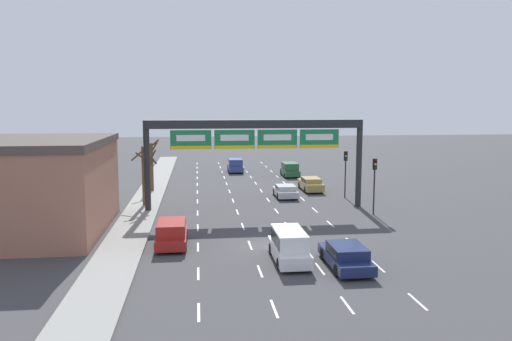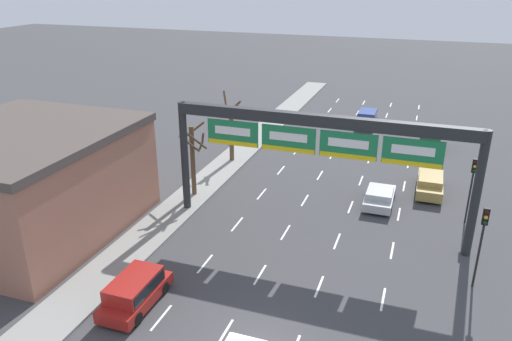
% 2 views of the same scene
% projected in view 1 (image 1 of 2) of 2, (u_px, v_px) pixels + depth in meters
% --- Properties ---
extents(ground_plane, '(220.00, 220.00, 0.00)m').
position_uv_depth(ground_plane, '(278.00, 249.00, 30.95)').
color(ground_plane, '#3D3D3F').
extents(sidewalk_left, '(2.80, 110.00, 0.15)m').
position_uv_depth(sidewalk_left, '(119.00, 253.00, 29.81)').
color(sidewalk_left, gray).
rests_on(sidewalk_left, ground_plane).
extents(lane_dashes, '(10.02, 67.00, 0.01)m').
position_uv_depth(lane_dashes, '(254.00, 205.00, 44.24)').
color(lane_dashes, white).
rests_on(lane_dashes, ground_plane).
extents(sign_gantry, '(18.61, 0.70, 7.62)m').
position_uv_depth(sign_gantry, '(256.00, 138.00, 41.91)').
color(sign_gantry, '#232628').
rests_on(sign_gantry, ground_plane).
extents(building_near, '(11.45, 12.81, 6.57)m').
position_uv_depth(building_near, '(21.00, 186.00, 34.58)').
color(building_near, '#9E6651').
rests_on(building_near, ground_plane).
extents(car_silver, '(1.94, 4.02, 1.22)m').
position_uv_depth(car_silver, '(285.00, 191.00, 48.01)').
color(car_silver, '#B7B7BC').
rests_on(car_silver, ground_plane).
extents(suv_white, '(1.82, 4.79, 1.83)m').
position_uv_depth(suv_white, '(289.00, 244.00, 28.38)').
color(suv_white, silver).
rests_on(suv_white, ground_plane).
extents(car_gold, '(1.87, 4.85, 1.39)m').
position_uv_depth(car_gold, '(311.00, 184.00, 51.80)').
color(car_gold, '#A88947').
rests_on(car_gold, ground_plane).
extents(suv_red, '(1.92, 4.28, 1.60)m').
position_uv_depth(suv_red, '(172.00, 232.00, 31.49)').
color(suv_red, maroon).
rests_on(suv_red, ground_plane).
extents(suv_blue, '(1.93, 3.99, 1.77)m').
position_uv_depth(suv_blue, '(235.00, 165.00, 65.90)').
color(suv_blue, navy).
rests_on(suv_blue, ground_plane).
extents(suv_green, '(1.89, 4.20, 1.72)m').
position_uv_depth(suv_green, '(290.00, 169.00, 62.00)').
color(suv_green, '#235B38').
rests_on(suv_green, ground_plane).
extents(car_navy, '(1.98, 4.82, 1.32)m').
position_uv_depth(car_navy, '(346.00, 255.00, 27.32)').
color(car_navy, '#19234C').
rests_on(car_navy, ground_plane).
extents(traffic_light_near_gantry, '(0.30, 0.35, 4.49)m').
position_uv_depth(traffic_light_near_gantry, '(346.00, 165.00, 47.49)').
color(traffic_light_near_gantry, black).
rests_on(traffic_light_near_gantry, ground_plane).
extents(traffic_light_mid_block, '(0.30, 0.35, 4.60)m').
position_uv_depth(traffic_light_mid_block, '(375.00, 175.00, 40.13)').
color(traffic_light_mid_block, black).
rests_on(traffic_light_mid_block, ground_plane).
extents(tree_bare_closest, '(2.33, 2.35, 5.29)m').
position_uv_depth(tree_bare_closest, '(145.00, 171.00, 43.35)').
color(tree_bare_closest, brown).
rests_on(tree_bare_closest, sidewalk_left).
extents(tree_bare_second, '(1.61, 1.62, 6.04)m').
position_uv_depth(tree_bare_second, '(151.00, 163.00, 50.69)').
color(tree_bare_second, brown).
rests_on(tree_bare_second, sidewalk_left).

